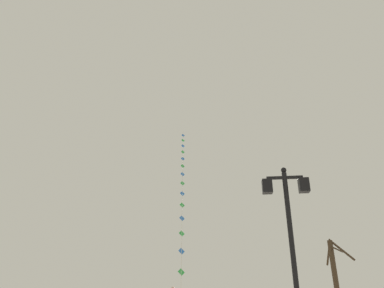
{
  "coord_description": "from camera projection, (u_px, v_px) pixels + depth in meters",
  "views": [
    {
      "loc": [
        1.2,
        -2.78,
        1.5
      ],
      "look_at": [
        -1.51,
        20.83,
        11.64
      ],
      "focal_mm": 32.38,
      "sensor_mm": 36.0,
      "label": 1
    }
  ],
  "objects": [
    {
      "name": "twin_lantern_lamp_post",
      "position": [
        289.0,
        219.0,
        9.61
      ],
      "size": [
        1.32,
        0.28,
        4.86
      ],
      "color": "black",
      "rests_on": "ground_plane"
    },
    {
      "name": "kite_train",
      "position": [
        182.0,
        184.0,
        32.18
      ],
      "size": [
        3.28,
        21.34,
        20.59
      ],
      "color": "brown",
      "rests_on": "ground_plane"
    },
    {
      "name": "bare_tree",
      "position": [
        336.0,
        277.0,
        17.31
      ],
      "size": [
        1.16,
        2.17,
        4.02
      ],
      "color": "#423323",
      "rests_on": "ground_plane"
    }
  ]
}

